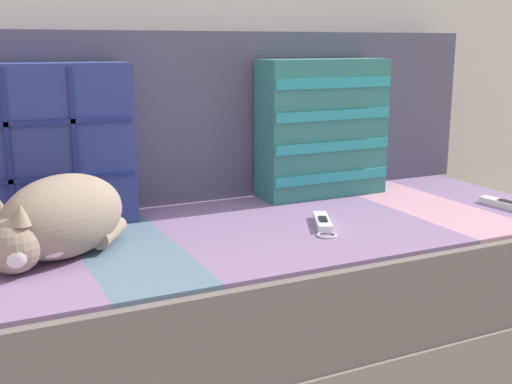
{
  "coord_description": "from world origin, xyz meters",
  "views": [
    {
      "loc": [
        -0.56,
        -1.32,
        0.89
      ],
      "look_at": [
        0.1,
        0.06,
        0.53
      ],
      "focal_mm": 45.0,
      "sensor_mm": 36.0,
      "label": 1
    }
  ],
  "objects_px": {
    "throw_pillow_striped": "(322,128)",
    "game_remote_far": "(323,223)",
    "throw_pillow_quilted": "(38,147)",
    "game_remote_near": "(506,205)",
    "sleeping_cat": "(56,221)",
    "couch": "(208,309)"
  },
  "relations": [
    {
      "from": "throw_pillow_striped",
      "to": "game_remote_far",
      "type": "xyz_separation_m",
      "value": [
        -0.18,
        -0.31,
        -0.2
      ]
    },
    {
      "from": "throw_pillow_quilted",
      "to": "sleeping_cat",
      "type": "relative_size",
      "value": 1.33
    },
    {
      "from": "throw_pillow_striped",
      "to": "sleeping_cat",
      "type": "height_order",
      "value": "throw_pillow_striped"
    },
    {
      "from": "sleeping_cat",
      "to": "game_remote_near",
      "type": "height_order",
      "value": "sleeping_cat"
    },
    {
      "from": "throw_pillow_quilted",
      "to": "throw_pillow_striped",
      "type": "distance_m",
      "value": 0.82
    },
    {
      "from": "throw_pillow_striped",
      "to": "game_remote_far",
      "type": "distance_m",
      "value": 0.41
    },
    {
      "from": "throw_pillow_striped",
      "to": "game_remote_near",
      "type": "height_order",
      "value": "throw_pillow_striped"
    },
    {
      "from": "throw_pillow_striped",
      "to": "sleeping_cat",
      "type": "xyz_separation_m",
      "value": [
        -0.83,
        -0.28,
        -0.12
      ]
    },
    {
      "from": "throw_pillow_striped",
      "to": "game_remote_far",
      "type": "height_order",
      "value": "throw_pillow_striped"
    },
    {
      "from": "sleeping_cat",
      "to": "game_remote_near",
      "type": "relative_size",
      "value": 1.75
    },
    {
      "from": "couch",
      "to": "game_remote_far",
      "type": "height_order",
      "value": "game_remote_far"
    },
    {
      "from": "throw_pillow_quilted",
      "to": "throw_pillow_striped",
      "type": "relative_size",
      "value": 1.12
    },
    {
      "from": "couch",
      "to": "sleeping_cat",
      "type": "distance_m",
      "value": 0.49
    },
    {
      "from": "sleeping_cat",
      "to": "game_remote_far",
      "type": "relative_size",
      "value": 1.77
    },
    {
      "from": "sleeping_cat",
      "to": "throw_pillow_quilted",
      "type": "bearing_deg",
      "value": 87.99
    },
    {
      "from": "throw_pillow_quilted",
      "to": "sleeping_cat",
      "type": "bearing_deg",
      "value": -92.01
    },
    {
      "from": "throw_pillow_striped",
      "to": "couch",
      "type": "bearing_deg",
      "value": -156.89
    },
    {
      "from": "throw_pillow_quilted",
      "to": "sleeping_cat",
      "type": "xyz_separation_m",
      "value": [
        -0.01,
        -0.28,
        -0.12
      ]
    },
    {
      "from": "throw_pillow_striped",
      "to": "sleeping_cat",
      "type": "relative_size",
      "value": 1.18
    },
    {
      "from": "game_remote_far",
      "to": "game_remote_near",
      "type": "bearing_deg",
      "value": -6.53
    },
    {
      "from": "couch",
      "to": "throw_pillow_striped",
      "type": "height_order",
      "value": "throw_pillow_striped"
    },
    {
      "from": "throw_pillow_quilted",
      "to": "game_remote_far",
      "type": "xyz_separation_m",
      "value": [
        0.64,
        -0.31,
        -0.2
      ]
    }
  ]
}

